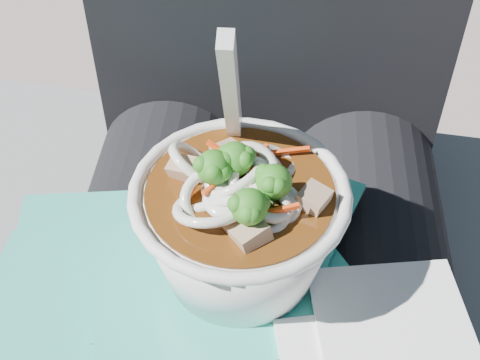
# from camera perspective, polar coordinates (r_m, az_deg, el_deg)

# --- Properties ---
(lap) EXTENTS (0.35, 0.48, 0.15)m
(lap) POSITION_cam_1_polar(r_m,az_deg,el_deg) (0.58, 1.07, -14.33)
(lap) COLOR black
(lap) RESTS_ON stone_ledge
(person_body) EXTENTS (0.34, 0.94, 1.02)m
(person_body) POSITION_cam_1_polar(r_m,az_deg,el_deg) (0.61, 1.67, -5.94)
(person_body) COLOR black
(person_body) RESTS_ON ground
(plastic_bag) EXTENTS (0.35, 0.35, 0.02)m
(plastic_bag) POSITION_cam_1_polar(r_m,az_deg,el_deg) (0.50, -2.93, -9.61)
(plastic_bag) COLOR teal
(plastic_bag) RESTS_ON lap
(udon_bowl) EXTENTS (0.15, 0.15, 0.20)m
(udon_bowl) POSITION_cam_1_polar(r_m,az_deg,el_deg) (0.47, -0.01, -3.40)
(udon_bowl) COLOR white
(udon_bowl) RESTS_ON plastic_bag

